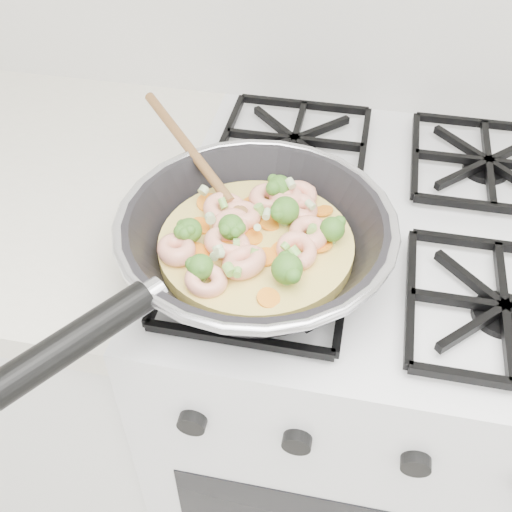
# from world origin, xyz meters

# --- Properties ---
(stove) EXTENTS (0.60, 0.60, 0.92)m
(stove) POSITION_xyz_m (0.00, 1.70, 0.46)
(stove) COLOR white
(stove) RESTS_ON ground
(skillet) EXTENTS (0.38, 0.52, 0.09)m
(skillet) POSITION_xyz_m (-0.16, 1.56, 0.96)
(skillet) COLOR black
(skillet) RESTS_ON stove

